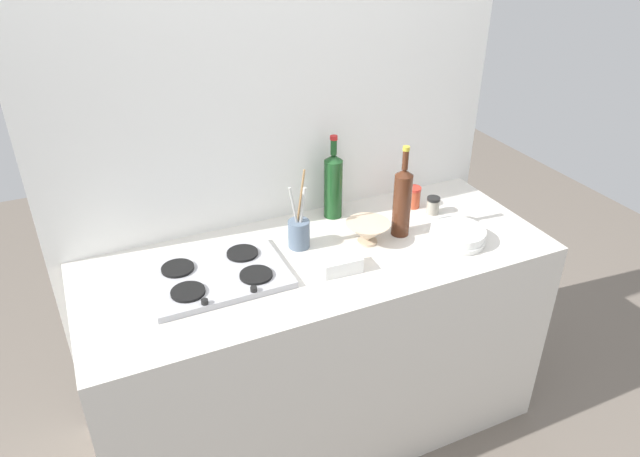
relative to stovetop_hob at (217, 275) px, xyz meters
The scene contains 12 objects.
ground_plane 1.00m from the stovetop_hob, ahead, with size 6.00×6.00×0.00m, color #6B6056.
counter_block 0.61m from the stovetop_hob, ahead, with size 1.80×0.70×0.90m, color silver.
backsplash_panel 0.56m from the stovetop_hob, 42.49° to the left, with size 1.90×0.06×2.17m, color white.
stovetop_hob is the anchor object (origin of this frame).
plate_stack 0.94m from the stovetop_hob, ahead, with size 0.22×0.22×0.06m.
wine_bottle_leftmost 0.77m from the stovetop_hob, ahead, with size 0.07×0.07×0.38m.
wine_bottle_mid_left 0.64m from the stovetop_hob, 23.37° to the left, with size 0.08×0.08×0.36m.
mixing_bowl 0.61m from the stovetop_hob, ahead, with size 0.18×0.18×0.09m.
butter_dish 0.44m from the stovetop_hob, 17.87° to the right, with size 0.15×0.09×0.06m, color white.
utensil_crock 0.36m from the stovetop_hob, 12.69° to the left, with size 0.08×0.08×0.32m.
condiment_jar_front 0.98m from the stovetop_hob, ahead, with size 0.06×0.06×0.08m.
condiment_jar_rear 0.95m from the stovetop_hob, 10.90° to the left, with size 0.07×0.07×0.09m.
Camera 1 is at (-0.77, -1.70, 2.11)m, focal length 32.90 mm.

